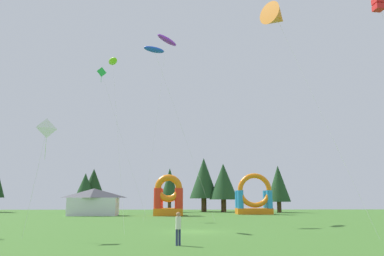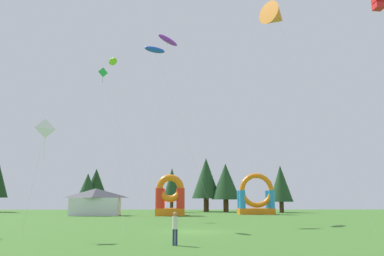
{
  "view_description": "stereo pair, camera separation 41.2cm",
  "coord_description": "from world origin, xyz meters",
  "px_view_note": "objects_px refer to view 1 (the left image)",
  "views": [
    {
      "loc": [
        -0.97,
        -29.58,
        2.46
      ],
      "look_at": [
        0.0,
        6.29,
        9.19
      ],
      "focal_mm": 35.37,
      "sensor_mm": 36.0,
      "label": 1
    },
    {
      "loc": [
        -0.56,
        -29.59,
        2.46
      ],
      "look_at": [
        0.0,
        6.29,
        9.19
      ],
      "focal_mm": 35.37,
      "sensor_mm": 36.0,
      "label": 2
    }
  ],
  "objects_px": {
    "kite_purple_parafoil": "(167,40)",
    "kite_lime_parafoil": "(113,61)",
    "kite_white_diamond": "(47,129)",
    "kite_orange_delta": "(276,17)",
    "kite_blue_parafoil": "(154,50)",
    "inflatable_blue_arch": "(254,200)",
    "kite_red_box": "(378,5)",
    "festival_tent": "(94,202)",
    "inflatable_yellow_castle": "(169,201)",
    "person_midfield": "(178,226)",
    "kite_green_diamond": "(102,74)"
  },
  "relations": [
    {
      "from": "kite_purple_parafoil",
      "to": "kite_red_box",
      "type": "distance_m",
      "value": 25.81
    },
    {
      "from": "kite_red_box",
      "to": "person_midfield",
      "type": "bearing_deg",
      "value": -156.39
    },
    {
      "from": "kite_orange_delta",
      "to": "kite_red_box",
      "type": "bearing_deg",
      "value": -12.31
    },
    {
      "from": "inflatable_yellow_castle",
      "to": "kite_orange_delta",
      "type": "bearing_deg",
      "value": -70.2
    },
    {
      "from": "kite_red_box",
      "to": "festival_tent",
      "type": "bearing_deg",
      "value": 134.45
    },
    {
      "from": "kite_white_diamond",
      "to": "inflatable_yellow_castle",
      "type": "distance_m",
      "value": 33.83
    },
    {
      "from": "kite_orange_delta",
      "to": "kite_blue_parafoil",
      "type": "height_order",
      "value": "kite_blue_parafoil"
    },
    {
      "from": "kite_blue_parafoil",
      "to": "kite_red_box",
      "type": "relative_size",
      "value": 1.08
    },
    {
      "from": "kite_red_box",
      "to": "festival_tent",
      "type": "relative_size",
      "value": 2.62
    },
    {
      "from": "kite_blue_parafoil",
      "to": "inflatable_blue_arch",
      "type": "distance_m",
      "value": 30.83
    },
    {
      "from": "inflatable_blue_arch",
      "to": "festival_tent",
      "type": "relative_size",
      "value": 0.92
    },
    {
      "from": "kite_purple_parafoil",
      "to": "festival_tent",
      "type": "relative_size",
      "value": 3.29
    },
    {
      "from": "inflatable_blue_arch",
      "to": "festival_tent",
      "type": "bearing_deg",
      "value": -169.83
    },
    {
      "from": "inflatable_yellow_castle",
      "to": "kite_green_diamond",
      "type": "bearing_deg",
      "value": -137.18
    },
    {
      "from": "kite_red_box",
      "to": "person_midfield",
      "type": "distance_m",
      "value": 24.53
    },
    {
      "from": "kite_lime_parafoil",
      "to": "festival_tent",
      "type": "xyz_separation_m",
      "value": [
        -6.41,
        22.83,
        -13.54
      ]
    },
    {
      "from": "kite_lime_parafoil",
      "to": "person_midfield",
      "type": "bearing_deg",
      "value": -64.85
    },
    {
      "from": "inflatable_yellow_castle",
      "to": "festival_tent",
      "type": "relative_size",
      "value": 0.85
    },
    {
      "from": "inflatable_yellow_castle",
      "to": "kite_blue_parafoil",
      "type": "bearing_deg",
      "value": -94.78
    },
    {
      "from": "kite_red_box",
      "to": "kite_green_diamond",
      "type": "xyz_separation_m",
      "value": [
        -26.93,
        21.14,
        1.0
      ]
    },
    {
      "from": "kite_orange_delta",
      "to": "kite_green_diamond",
      "type": "distance_m",
      "value": 27.15
    },
    {
      "from": "kite_purple_parafoil",
      "to": "kite_lime_parafoil",
      "type": "distance_m",
      "value": 13.93
    },
    {
      "from": "kite_white_diamond",
      "to": "kite_purple_parafoil",
      "type": "xyz_separation_m",
      "value": [
        6.91,
        21.21,
        15.65
      ]
    },
    {
      "from": "inflatable_blue_arch",
      "to": "inflatable_yellow_castle",
      "type": "xyz_separation_m",
      "value": [
        -13.74,
        -4.73,
        -0.17
      ]
    },
    {
      "from": "kite_blue_parafoil",
      "to": "kite_red_box",
      "type": "bearing_deg",
      "value": -34.86
    },
    {
      "from": "festival_tent",
      "to": "inflatable_blue_arch",
      "type": "bearing_deg",
      "value": 10.17
    },
    {
      "from": "kite_blue_parafoil",
      "to": "kite_red_box",
      "type": "distance_m",
      "value": 23.56
    },
    {
      "from": "person_midfield",
      "to": "festival_tent",
      "type": "xyz_separation_m",
      "value": [
        -12.96,
        36.79,
        0.96
      ]
    },
    {
      "from": "kite_white_diamond",
      "to": "inflatable_yellow_castle",
      "type": "bearing_deg",
      "value": 78.0
    },
    {
      "from": "kite_white_diamond",
      "to": "kite_orange_delta",
      "type": "xyz_separation_m",
      "value": [
        16.94,
        5.05,
        10.77
      ]
    },
    {
      "from": "kite_white_diamond",
      "to": "inflatable_yellow_castle",
      "type": "relative_size",
      "value": 1.25
    },
    {
      "from": "kite_white_diamond",
      "to": "kite_red_box",
      "type": "xyz_separation_m",
      "value": [
        24.93,
        3.31,
        11.08
      ]
    },
    {
      "from": "kite_white_diamond",
      "to": "kite_orange_delta",
      "type": "relative_size",
      "value": 0.4
    },
    {
      "from": "kite_white_diamond",
      "to": "kite_blue_parafoil",
      "type": "relative_size",
      "value": 0.38
    },
    {
      "from": "person_midfield",
      "to": "inflatable_yellow_castle",
      "type": "bearing_deg",
      "value": 63.31
    },
    {
      "from": "kite_blue_parafoil",
      "to": "inflatable_yellow_castle",
      "type": "xyz_separation_m",
      "value": [
        1.34,
        16.01,
        -17.29
      ]
    },
    {
      "from": "kite_purple_parafoil",
      "to": "inflatable_blue_arch",
      "type": "relative_size",
      "value": 3.57
    },
    {
      "from": "kite_blue_parafoil",
      "to": "inflatable_blue_arch",
      "type": "xyz_separation_m",
      "value": [
        15.08,
        20.74,
        -17.12
      ]
    },
    {
      "from": "kite_lime_parafoil",
      "to": "kite_blue_parafoil",
      "type": "bearing_deg",
      "value": 62.23
    },
    {
      "from": "kite_white_diamond",
      "to": "kite_purple_parafoil",
      "type": "bearing_deg",
      "value": 71.95
    },
    {
      "from": "inflatable_blue_arch",
      "to": "festival_tent",
      "type": "height_order",
      "value": "inflatable_blue_arch"
    },
    {
      "from": "kite_orange_delta",
      "to": "person_midfield",
      "type": "distance_m",
      "value": 20.6
    },
    {
      "from": "person_midfield",
      "to": "inflatable_blue_arch",
      "type": "xyz_separation_m",
      "value": [
        11.97,
        41.26,
        1.3
      ]
    },
    {
      "from": "kite_lime_parafoil",
      "to": "inflatable_yellow_castle",
      "type": "bearing_deg",
      "value": 78.02
    },
    {
      "from": "kite_green_diamond",
      "to": "inflatable_blue_arch",
      "type": "bearing_deg",
      "value": 29.87
    },
    {
      "from": "kite_lime_parafoil",
      "to": "inflatable_yellow_castle",
      "type": "xyz_separation_m",
      "value": [
        4.79,
        22.56,
        -13.37
      ]
    },
    {
      "from": "kite_orange_delta",
      "to": "kite_purple_parafoil",
      "type": "relative_size",
      "value": 0.81
    },
    {
      "from": "kite_red_box",
      "to": "kite_green_diamond",
      "type": "distance_m",
      "value": 34.25
    },
    {
      "from": "kite_blue_parafoil",
      "to": "person_midfield",
      "type": "distance_m",
      "value": 27.75
    },
    {
      "from": "kite_green_diamond",
      "to": "person_midfield",
      "type": "relative_size",
      "value": 11.27
    }
  ]
}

